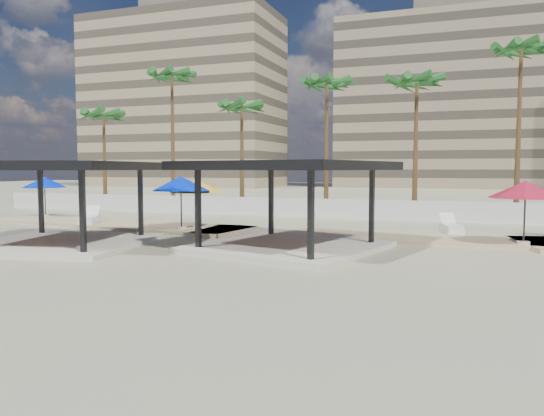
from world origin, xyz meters
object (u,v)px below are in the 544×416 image
at_px(umbrella_c, 525,190).
at_px(pavilion_central, 288,197).
at_px(lounger_a, 89,219).
at_px(umbrella_a, 45,182).
at_px(pavilion_west, 59,196).
at_px(lounger_c, 451,227).

bearing_deg(umbrella_c, pavilion_central, -158.94).
bearing_deg(lounger_a, umbrella_a, 37.54).
xyz_separation_m(umbrella_a, lounger_a, (5.48, -2.62, -1.88)).
relative_size(pavilion_west, umbrella_c, 2.48).
bearing_deg(pavilion_central, pavilion_west, -151.86).
height_order(pavilion_central, pavilion_west, pavilion_central).
distance_m(umbrella_c, lounger_c, 4.83).
bearing_deg(lounger_a, umbrella_c, -119.02).
bearing_deg(lounger_a, lounger_c, -108.73).
height_order(pavilion_central, lounger_c, pavilion_central).
height_order(umbrella_a, umbrella_c, umbrella_c).
bearing_deg(pavilion_west, umbrella_c, 7.60).
bearing_deg(lounger_c, lounger_a, 83.25).
bearing_deg(lounger_c, umbrella_a, 75.18).
xyz_separation_m(pavilion_central, lounger_c, (5.82, 6.76, -1.65)).
height_order(umbrella_a, lounger_c, umbrella_a).
relative_size(umbrella_c, lounger_a, 1.28).
distance_m(pavilion_west, lounger_c, 17.40).
height_order(pavilion_central, lounger_a, pavilion_central).
relative_size(pavilion_west, lounger_a, 3.19).
relative_size(pavilion_central, lounger_c, 3.60).
distance_m(pavilion_central, umbrella_a, 19.38).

